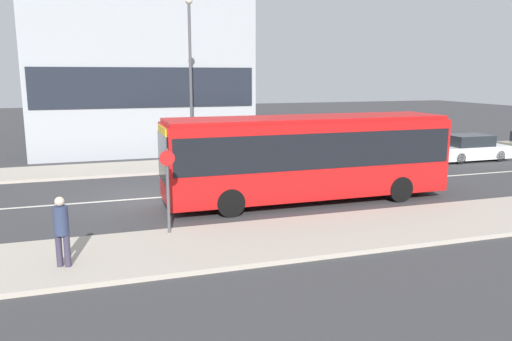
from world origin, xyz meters
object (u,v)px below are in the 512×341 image
Objects in this scene: city_bus at (307,153)px; street_lamp at (190,68)px; pedestrian_near_stop at (61,227)px; parked_car_1 at (469,148)px; bus_stop_sign at (168,184)px; parked_car_0 at (387,153)px.

street_lamp is at bearing 113.85° from city_bus.
pedestrian_near_stop is at bearing -114.29° from street_lamp.
parked_car_1 is (12.23, 5.57, -1.16)m from city_bus.
street_lamp is at bearing 75.42° from bus_stop_sign.
bus_stop_sign is (2.79, 1.85, 0.48)m from pedestrian_near_stop.
bus_stop_sign is at bearing -104.58° from street_lamp.
parked_car_0 is at bearing 179.60° from parked_car_1.
parked_car_0 is (7.02, 5.61, -1.19)m from city_bus.
city_bus is 9.48m from pedestrian_near_stop.
parked_car_1 is 15.82m from street_lamp.
parked_car_1 is at bearing 27.65° from city_bus.
parked_car_1 is 19.59m from bus_stop_sign.
parked_car_1 is at bearing -0.40° from parked_car_0.
street_lamp reaches higher than parked_car_1.
bus_stop_sign is at bearing -146.59° from parked_car_0.
street_lamp is (2.66, 10.23, 3.41)m from bus_stop_sign.
parked_car_0 is 1.62× the size of bus_stop_sign.
pedestrian_near_stop is 0.21× the size of street_lamp.
pedestrian_near_stop is (-20.54, -10.08, 0.44)m from parked_car_1.
street_lamp is (-9.88, 1.96, 4.36)m from parked_car_0.
pedestrian_near_stop is (-15.33, -10.12, 0.47)m from parked_car_0.
city_bus is 1.30× the size of street_lamp.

